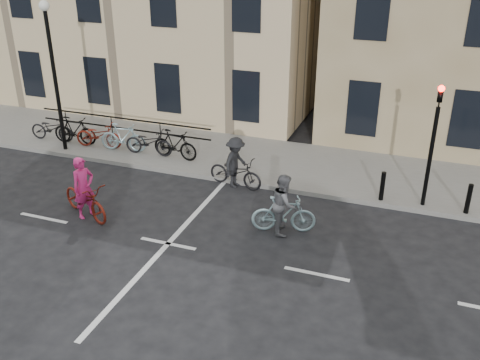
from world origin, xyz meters
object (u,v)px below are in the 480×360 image
(cyclist_pink, at_px, (85,196))
(lamp_post, at_px, (52,59))
(cyclist_grey, at_px, (284,209))
(traffic_light, at_px, (434,131))
(cyclist_dark, at_px, (236,167))

(cyclist_pink, bearing_deg, lamp_post, 66.66)
(cyclist_grey, bearing_deg, lamp_post, 57.42)
(lamp_post, relative_size, cyclist_pink, 2.45)
(traffic_light, distance_m, cyclist_pink, 10.02)
(cyclist_dark, bearing_deg, lamp_post, 95.95)
(cyclist_pink, xyz_separation_m, cyclist_grey, (5.57, 1.13, 0.06))
(lamp_post, relative_size, cyclist_dark, 2.69)
(lamp_post, xyz_separation_m, cyclist_pink, (3.60, -3.84, -2.86))
(traffic_light, bearing_deg, cyclist_pink, -157.43)
(cyclist_grey, bearing_deg, traffic_light, -69.13)
(traffic_light, bearing_deg, cyclist_dark, -175.62)
(cyclist_pink, distance_m, cyclist_dark, 4.73)
(cyclist_grey, xyz_separation_m, cyclist_dark, (-2.23, 2.21, -0.03))
(traffic_light, xyz_separation_m, cyclist_pink, (-9.10, -3.78, -1.82))
(traffic_light, xyz_separation_m, cyclist_dark, (-5.76, -0.44, -1.80))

